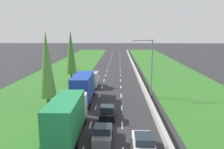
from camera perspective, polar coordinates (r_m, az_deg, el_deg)
ground_plane at (r=64.15m, az=0.44°, el=1.29°), size 300.00×300.00×0.00m
grass_verge_left at (r=65.64m, az=-10.67°, el=1.33°), size 14.00×140.00×0.04m
grass_verge_right at (r=65.44m, az=13.11°, el=1.21°), size 14.00×140.00×0.04m
median_barrier at (r=64.22m, az=5.54°, el=1.63°), size 0.44×120.00×0.85m
lane_markings at (r=64.15m, az=0.44°, el=1.29°), size 3.64×116.00×0.01m
grey_hatchback_centre_lane at (r=22.29m, az=-2.28°, el=-14.26°), size 1.74×3.90×1.72m
black_hatchback_centre_lane at (r=27.68m, az=-1.19°, el=-9.24°), size 1.74×3.90×1.72m
green_box_truck_left_lane at (r=22.87m, az=-10.71°, el=-10.14°), size 2.46×9.40×4.18m
blue_box_truck_left_lane at (r=34.15m, az=-6.91°, el=-3.15°), size 2.46×9.40×4.18m
silver_van_left_lane at (r=43.42m, az=-4.68°, el=-1.26°), size 1.96×4.90×2.82m
white_sedan_right_lane at (r=20.70m, az=7.73°, el=-16.47°), size 1.82×4.50×1.64m
poplar_tree_second at (r=29.30m, az=-15.61°, el=2.26°), size 2.06×2.06×10.27m
poplar_tree_third at (r=45.39m, az=-10.00°, el=5.38°), size 2.06×2.06×10.51m
street_light_mast at (r=36.56m, az=9.14°, el=2.55°), size 3.20×0.28×9.00m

